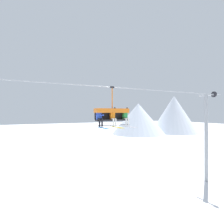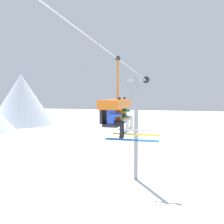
{
  "view_description": "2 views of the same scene",
  "coord_description": "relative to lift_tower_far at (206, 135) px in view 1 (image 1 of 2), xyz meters",
  "views": [
    {
      "loc": [
        -5.94,
        -11.57,
        6.86
      ],
      "look_at": [
        -0.78,
        -0.93,
        6.9
      ],
      "focal_mm": 28.0,
      "sensor_mm": 36.0,
      "label": 1
    },
    {
      "loc": [
        -8.36,
        -2.51,
        7.29
      ],
      "look_at": [
        -0.89,
        -0.64,
        6.7
      ],
      "focal_mm": 35.0,
      "sensor_mm": 36.0,
      "label": 2
    }
  ],
  "objects": [
    {
      "name": "skier_orange",
      "position": [
        -10.85,
        -0.92,
        1.97
      ],
      "size": [
        0.48,
        1.7,
        1.34
      ],
      "color": "orange"
    },
    {
      "name": "skier_green",
      "position": [
        -9.86,
        -0.92,
        1.97
      ],
      "size": [
        0.48,
        1.7,
        1.34
      ],
      "color": "#23843D"
    },
    {
      "name": "lift_cable",
      "position": [
        -9.43,
        -0.78,
        3.99
      ],
      "size": [
        20.87,
        0.05,
        0.05
      ],
      "color": "gray"
    },
    {
      "name": "skier_blue",
      "position": [
        -11.84,
        -0.93,
        1.95
      ],
      "size": [
        0.46,
        1.7,
        1.23
      ],
      "color": "#2847B7"
    },
    {
      "name": "mountain_peak_west",
      "position": [
        15.81,
        34.97,
        0.25
      ],
      "size": [
        16.89,
        16.89,
        9.71
      ],
      "color": "silver",
      "rests_on": "ground_plane"
    },
    {
      "name": "ground_plane",
      "position": [
        -10.15,
        0.02,
        -4.61
      ],
      "size": [
        200.0,
        200.0,
        0.0
      ],
      "primitive_type": "plane",
      "color": "white"
    },
    {
      "name": "chairlift_chair",
      "position": [
        -10.85,
        -0.71,
        2.25
      ],
      "size": [
        2.41,
        0.74,
        2.67
      ],
      "color": "#232328"
    },
    {
      "name": "lift_tower_far",
      "position": [
        0.0,
        0.0,
        0.0
      ],
      "size": [
        0.36,
        1.88,
        8.88
      ],
      "color": "gray",
      "rests_on": "ground_plane"
    },
    {
      "name": "mountain_peak_central",
      "position": [
        28.84,
        32.66,
        1.67
      ],
      "size": [
        15.42,
        15.42,
        12.55
      ],
      "color": "silver",
      "rests_on": "ground_plane"
    }
  ]
}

